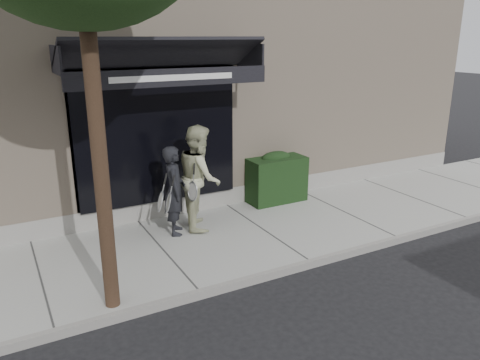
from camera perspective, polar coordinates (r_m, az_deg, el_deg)
ground at (r=9.15m, az=2.68°, el=-6.61°), size 80.00×80.00×0.00m
sidewalk at (r=9.13m, az=2.68°, el=-6.27°), size 20.00×3.00×0.12m
curb at (r=7.97m, az=8.54°, el=-10.05°), size 20.00×0.10×0.14m
building_facade at (r=12.89m, az=-8.92°, el=12.77°), size 14.30×8.04×5.64m
hedge at (r=10.46m, az=4.36°, el=0.31°), size 1.30×0.70×1.14m
pedestrian_front at (r=8.69m, az=-7.99°, el=-1.30°), size 0.79×0.86×1.68m
pedestrian_back at (r=8.92m, az=-4.96°, el=0.37°), size 1.02×1.16×2.00m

